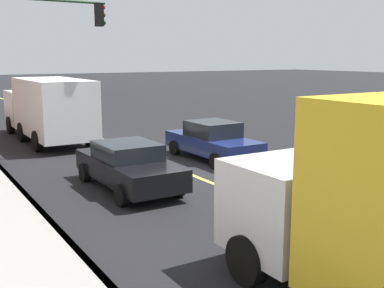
{
  "coord_description": "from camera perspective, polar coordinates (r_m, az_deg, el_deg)",
  "views": [
    {
      "loc": [
        -13.71,
        8.13,
        3.95
      ],
      "look_at": [
        -1.75,
        0.82,
        1.37
      ],
      "focal_mm": 44.3,
      "sensor_mm": 36.0,
      "label": 1
    }
  ],
  "objects": [
    {
      "name": "ground",
      "position": [
        16.42,
        -0.76,
        -3.48
      ],
      "size": [
        200.0,
        200.0,
        0.0
      ],
      "primitive_type": "plane",
      "color": "black"
    },
    {
      "name": "curb_edge",
      "position": [
        14.5,
        -19.64,
        -5.69
      ],
      "size": [
        80.0,
        0.16,
        0.15
      ],
      "primitive_type": "cube",
      "color": "slate",
      "rests_on": "ground"
    },
    {
      "name": "lane_stripe_center",
      "position": [
        16.42,
        -0.76,
        -3.46
      ],
      "size": [
        80.0,
        0.16,
        0.01
      ],
      "primitive_type": "cube",
      "color": "#D8CC4C",
      "rests_on": "ground"
    },
    {
      "name": "car_green",
      "position": [
        13.2,
        21.31,
        -3.87
      ],
      "size": [
        4.26,
        2.07,
        1.67
      ],
      "color": "#1E6038",
      "rests_on": "ground"
    },
    {
      "name": "car_black",
      "position": [
        14.45,
        -7.69,
        -2.55
      ],
      "size": [
        4.54,
        1.95,
        1.42
      ],
      "color": "black",
      "rests_on": "ground"
    },
    {
      "name": "car_navy",
      "position": [
        18.45,
        2.48,
        0.42
      ],
      "size": [
        4.52,
        1.91,
        1.49
      ],
      "color": "navy",
      "rests_on": "ground"
    },
    {
      "name": "truck_white",
      "position": [
        23.39,
        -16.92,
        4.2
      ],
      "size": [
        8.25,
        2.58,
        2.97
      ],
      "color": "silver",
      "rests_on": "ground"
    },
    {
      "name": "traffic_light_mast",
      "position": [
        18.91,
        -19.05,
        11.16
      ],
      "size": [
        0.28,
        4.93,
        6.35
      ],
      "color": "#1E3823",
      "rests_on": "ground"
    }
  ]
}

